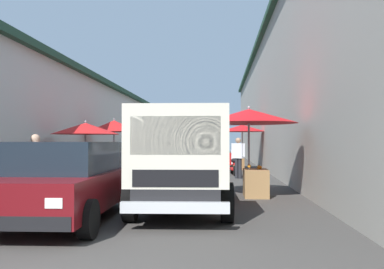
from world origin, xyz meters
TOP-DOWN VIEW (x-y plane):
  - ground at (13.50, 0.00)m, footprint 90.00×90.00m
  - building_left_whitewash at (15.75, 7.48)m, footprint 49.80×7.50m
  - building_right_concrete at (15.75, -7.48)m, footprint 49.80×7.50m
  - fruit_stall_near_left at (17.96, -2.88)m, footprint 2.49×2.49m
  - fruit_stall_far_left at (13.66, 2.77)m, footprint 2.22×2.22m
  - fruit_stall_far_right at (9.85, 2.72)m, footprint 2.23×2.23m
  - fruit_stall_mid_lane at (7.50, -2.53)m, footprint 2.53×2.53m
  - hatchback_car at (4.16, 1.10)m, footprint 3.95×2.00m
  - delivery_truck at (4.86, -0.98)m, footprint 4.98×2.11m
  - vendor_by_crates at (6.07, 2.59)m, footprint 0.58×0.40m
  - vendor_in_shade at (12.86, -2.47)m, footprint 0.44×0.53m
  - parked_scooter at (14.66, -2.32)m, footprint 1.69×0.40m
  - plastic_stool at (12.27, -0.62)m, footprint 0.30×0.30m

SIDE VIEW (x-z plane):
  - ground at x=13.50m, z-range 0.00..0.00m
  - plastic_stool at x=12.27m, z-range 0.11..0.54m
  - parked_scooter at x=14.66m, z-range -0.12..1.02m
  - hatchback_car at x=4.16m, z-range 0.01..1.46m
  - vendor_in_shade at x=12.86m, z-range 0.12..1.74m
  - vendor_by_crates at x=6.07m, z-range 0.13..1.76m
  - delivery_truck at x=4.86m, z-range 0.00..2.08m
  - fruit_stall_far_right at x=9.85m, z-range 0.57..2.73m
  - fruit_stall_mid_lane at x=7.50m, z-range 0.67..3.06m
  - fruit_stall_near_left at x=17.96m, z-range 0.70..3.14m
  - fruit_stall_far_left at x=13.66m, z-range 0.71..3.17m
  - building_left_whitewash at x=15.75m, z-range 0.01..4.52m
  - building_right_concrete at x=15.75m, z-range 0.01..7.15m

